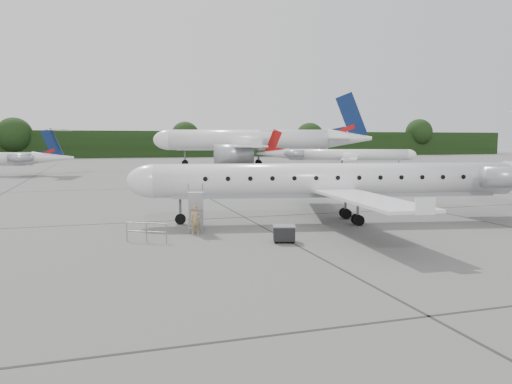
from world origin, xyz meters
name	(u,v)px	position (x,y,z in m)	size (l,w,h in m)	color
ground	(341,235)	(0.00, 0.00, 0.00)	(320.00, 320.00, 0.00)	slate
treeline	(144,144)	(0.00, 130.00, 4.00)	(260.00, 4.00, 8.00)	black
main_regional_jet	(336,163)	(1.75, 4.28, 3.78)	(29.51, 21.25, 7.57)	silver
airstair	(196,210)	(-7.42, 3.88, 1.19)	(0.85, 2.23, 2.37)	silver
passenger	(196,220)	(-7.67, 2.64, 0.81)	(0.59, 0.39, 1.63)	#92774F
safety_railing	(146,233)	(-10.49, 1.32, 0.50)	(2.20, 0.08, 1.00)	gray
baggage_cart	(284,233)	(-3.70, -0.85, 0.47)	(1.10, 0.89, 0.95)	black
bg_narrowbody	(248,130)	(15.81, 71.93, 7.30)	(40.69, 29.29, 14.61)	silver
bg_regional_right	(348,149)	(30.37, 57.34, 3.58)	(27.31, 19.66, 7.16)	silver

